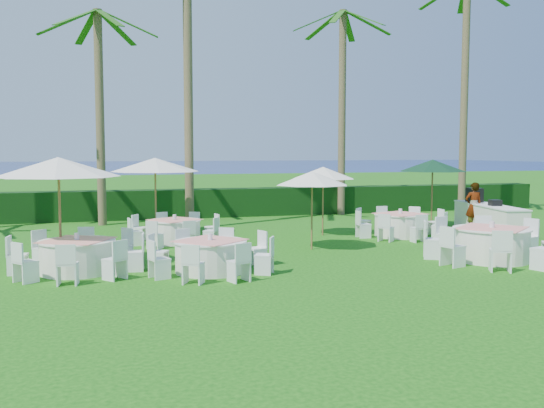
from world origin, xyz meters
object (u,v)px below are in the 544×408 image
at_px(umbrella_b, 312,178).
at_px(umbrella_c, 155,165).
at_px(staff_person, 474,206).
at_px(banquet_table_a, 77,255).
at_px(banquet_table_b, 210,255).
at_px(banquet_table_e, 175,230).
at_px(umbrella_a, 58,167).
at_px(buffet_table, 489,217).
at_px(banquet_table_c, 491,243).
at_px(banquet_table_f, 400,224).
at_px(umbrella_green, 433,166).
at_px(umbrella_d, 323,173).

bearing_deg(umbrella_b, umbrella_c, 135.67).
bearing_deg(staff_person, umbrella_b, 26.61).
height_order(banquet_table_a, banquet_table_b, banquet_table_a).
distance_m(banquet_table_a, banquet_table_b, 3.08).
height_order(banquet_table_b, umbrella_b, umbrella_b).
bearing_deg(banquet_table_e, umbrella_a, -132.12).
bearing_deg(buffet_table, banquet_table_c, -125.12).
distance_m(banquet_table_c, buffet_table, 5.90).
distance_m(banquet_table_f, umbrella_green, 3.34).
distance_m(umbrella_a, buffet_table, 14.40).
height_order(umbrella_b, buffet_table, umbrella_b).
bearing_deg(umbrella_green, umbrella_c, 176.87).
bearing_deg(umbrella_d, staff_person, -2.78).
height_order(banquet_table_f, staff_person, staff_person).
xyz_separation_m(banquet_table_c, umbrella_c, (-7.87, 6.87, 1.91)).
height_order(banquet_table_b, buffet_table, buffet_table).
relative_size(banquet_table_f, staff_person, 1.76).
relative_size(umbrella_b, buffet_table, 0.53).
relative_size(banquet_table_a, staff_person, 1.79).
relative_size(banquet_table_a, umbrella_green, 1.22).
bearing_deg(banquet_table_e, banquet_table_b, -87.23).
xyz_separation_m(umbrella_b, umbrella_c, (-4.03, 3.93, 0.32)).
distance_m(umbrella_a, umbrella_c, 5.68).
distance_m(banquet_table_b, umbrella_d, 7.13).
bearing_deg(umbrella_d, banquet_table_e, -177.02).
height_order(umbrella_a, staff_person, umbrella_a).
distance_m(umbrella_d, umbrella_green, 4.60).
distance_m(banquet_table_f, umbrella_c, 8.29).
xyz_separation_m(banquet_table_e, umbrella_a, (-3.13, -3.46, 2.06)).
height_order(banquet_table_e, umbrella_green, umbrella_green).
distance_m(banquet_table_b, umbrella_c, 6.66).
relative_size(banquet_table_f, umbrella_green, 1.20).
height_order(banquet_table_b, staff_person, staff_person).
distance_m(banquet_table_a, umbrella_d, 8.96).
relative_size(banquet_table_c, umbrella_green, 1.35).
bearing_deg(staff_person, buffet_table, 125.45).
distance_m(banquet_table_b, staff_person, 11.40).
distance_m(umbrella_c, staff_person, 11.20).
bearing_deg(buffet_table, umbrella_green, 131.68).
distance_m(banquet_table_f, staff_person, 3.36).
bearing_deg(banquet_table_c, umbrella_d, 113.92).
bearing_deg(buffet_table, banquet_table_f, -177.00).
bearing_deg(banquet_table_f, umbrella_b, -155.40).
height_order(umbrella_a, umbrella_c, umbrella_a).
bearing_deg(banquet_table_e, banquet_table_a, -124.39).
height_order(banquet_table_b, banquet_table_e, banquet_table_b).
distance_m(banquet_table_f, umbrella_a, 10.99).
bearing_deg(staff_person, banquet_table_f, 19.66).
distance_m(umbrella_a, umbrella_green, 13.38).
bearing_deg(banquet_table_b, umbrella_b, 35.38).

